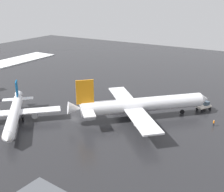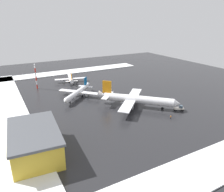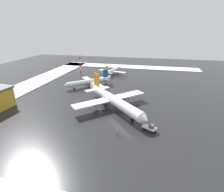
# 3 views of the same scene
# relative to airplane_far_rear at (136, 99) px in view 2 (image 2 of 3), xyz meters

# --- Properties ---
(ground_plane) EXTENTS (240.00, 240.00, 0.00)m
(ground_plane) POSITION_rel_airplane_far_rear_xyz_m (-18.44, -5.61, -3.98)
(ground_plane) COLOR #232326
(snow_bank_far) EXTENTS (152.00, 16.00, 0.43)m
(snow_bank_far) POSITION_rel_airplane_far_rear_xyz_m (-18.44, -55.61, -3.76)
(snow_bank_far) COLOR white
(snow_bank_far) RESTS_ON ground_plane
(snow_bank_left) EXTENTS (14.00, 116.00, 0.43)m
(snow_bank_left) POSITION_rel_airplane_far_rear_xyz_m (-85.44, -5.61, -3.76)
(snow_bank_left) COLOR white
(snow_bank_left) RESTS_ON ground_plane
(snow_bank_right) EXTENTS (14.00, 116.00, 0.43)m
(snow_bank_right) POSITION_rel_airplane_far_rear_xyz_m (48.56, -5.61, -3.76)
(snow_bank_right) COLOR white
(snow_bank_right) RESTS_ON ground_plane
(airplane_far_rear) EXTENTS (31.85, 31.59, 12.03)m
(airplane_far_rear) POSITION_rel_airplane_far_rear_xyz_m (0.00, 0.00, 0.00)
(airplane_far_rear) COLOR white
(airplane_far_rear) RESTS_ON ground_plane
(airplane_foreground_jet) EXTENTS (22.30, 23.07, 8.61)m
(airplane_foreground_jet) POSITION_rel_airplane_far_rear_xyz_m (-26.46, -20.31, -1.13)
(airplane_foreground_jet) COLOR white
(airplane_foreground_jet) RESTS_ON ground_plane
(airplane_parked_portside) EXTENTS (25.31, 21.23, 7.60)m
(airplane_parked_portside) POSITION_rel_airplane_far_rear_xyz_m (-58.73, -13.51, -1.46)
(airplane_parked_portside) COLOR white
(airplane_parked_portside) RESTS_ON ground_plane
(pushback_tug) EXTENTS (4.12, 5.09, 2.50)m
(pushback_tug) POSITION_rel_airplane_far_rear_xyz_m (13.83, 15.34, -2.69)
(pushback_tug) COLOR silver
(pushback_tug) RESTS_ON ground_plane
(ground_crew_beside_wing) EXTENTS (0.36, 0.36, 1.71)m
(ground_crew_beside_wing) POSITION_rel_airplane_far_rear_xyz_m (-3.71, 3.05, -3.01)
(ground_crew_beside_wing) COLOR black
(ground_crew_beside_wing) RESTS_ON ground_plane
(ground_crew_mid_apron) EXTENTS (0.36, 0.36, 1.71)m
(ground_crew_mid_apron) POSITION_rel_airplane_far_rear_xyz_m (18.71, 5.47, -3.01)
(ground_crew_mid_apron) COLOR black
(ground_crew_mid_apron) RESTS_ON ground_plane
(ground_crew_near_tug) EXTENTS (0.36, 0.36, 1.71)m
(ground_crew_near_tug) POSITION_rel_airplane_far_rear_xyz_m (-1.46, 6.95, -3.01)
(ground_crew_near_tug) COLOR black
(ground_crew_near_tug) RESTS_ON ground_plane
(antenna_mast) EXTENTS (0.70, 0.70, 15.38)m
(antenna_mast) POSITION_rel_airplane_far_rear_xyz_m (-53.41, -36.82, 3.71)
(antenna_mast) COLOR red
(antenna_mast) RESTS_ON ground_plane
(cargo_hangar) EXTENTS (26.18, 17.07, 8.80)m
(cargo_hangar) POSITION_rel_airplane_far_rear_xyz_m (16.89, -50.76, 0.47)
(cargo_hangar) COLOR gold
(cargo_hangar) RESTS_ON ground_plane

